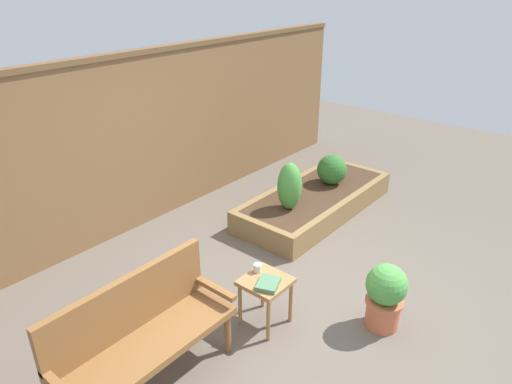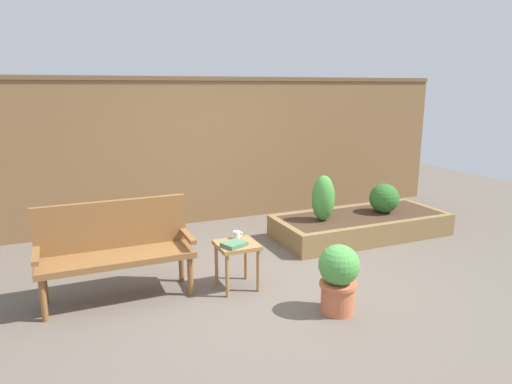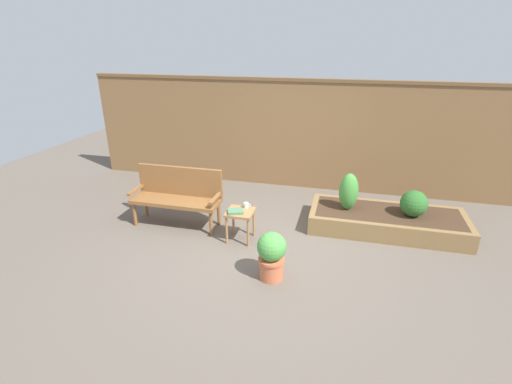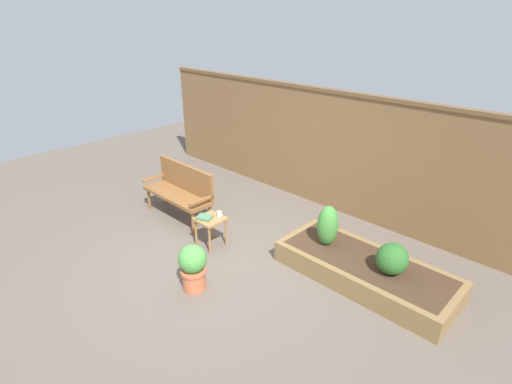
{
  "view_description": "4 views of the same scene",
  "coord_description": "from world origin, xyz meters",
  "px_view_note": "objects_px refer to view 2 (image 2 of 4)",
  "views": [
    {
      "loc": [
        -3.03,
        -1.98,
        2.98
      ],
      "look_at": [
        0.53,
        1.0,
        0.77
      ],
      "focal_mm": 32.91,
      "sensor_mm": 36.0,
      "label": 1
    },
    {
      "loc": [
        -1.89,
        -3.92,
        2.02
      ],
      "look_at": [
        0.11,
        0.72,
        0.85
      ],
      "focal_mm": 32.03,
      "sensor_mm": 36.0,
      "label": 2
    },
    {
      "loc": [
        1.11,
        -4.61,
        2.85
      ],
      "look_at": [
        -0.25,
        0.73,
        0.56
      ],
      "focal_mm": 26.11,
      "sensor_mm": 36.0,
      "label": 3
    },
    {
      "loc": [
        3.88,
        -3.19,
        3.33
      ],
      "look_at": [
        0.16,
        0.64,
        0.92
      ],
      "focal_mm": 27.9,
      "sensor_mm": 36.0,
      "label": 4
    }
  ],
  "objects_px": {
    "book_on_table": "(234,244)",
    "shrub_far_corner": "(384,198)",
    "cup_on_table": "(237,235)",
    "potted_boxwood": "(339,276)",
    "shrub_near_bench": "(323,198)",
    "side_table": "(237,251)",
    "garden_bench": "(115,243)"
  },
  "relations": [
    {
      "from": "side_table",
      "to": "cup_on_table",
      "type": "relative_size",
      "value": 4.44
    },
    {
      "from": "book_on_table",
      "to": "potted_boxwood",
      "type": "xyz_separation_m",
      "value": [
        0.71,
        -0.78,
        -0.15
      ]
    },
    {
      "from": "book_on_table",
      "to": "shrub_far_corner",
      "type": "bearing_deg",
      "value": -1.67
    },
    {
      "from": "side_table",
      "to": "potted_boxwood",
      "type": "bearing_deg",
      "value": -52.08
    },
    {
      "from": "shrub_far_corner",
      "to": "garden_bench",
      "type": "bearing_deg",
      "value": -171.2
    },
    {
      "from": "garden_bench",
      "to": "cup_on_table",
      "type": "bearing_deg",
      "value": -7.73
    },
    {
      "from": "cup_on_table",
      "to": "book_on_table",
      "type": "height_order",
      "value": "cup_on_table"
    },
    {
      "from": "side_table",
      "to": "book_on_table",
      "type": "relative_size",
      "value": 2.16
    },
    {
      "from": "potted_boxwood",
      "to": "shrub_near_bench",
      "type": "relative_size",
      "value": 1.07
    },
    {
      "from": "garden_bench",
      "to": "side_table",
      "type": "bearing_deg",
      "value": -14.72
    },
    {
      "from": "garden_bench",
      "to": "book_on_table",
      "type": "distance_m",
      "value": 1.15
    },
    {
      "from": "book_on_table",
      "to": "cup_on_table",
      "type": "bearing_deg",
      "value": 40.95
    },
    {
      "from": "side_table",
      "to": "shrub_far_corner",
      "type": "height_order",
      "value": "shrub_far_corner"
    },
    {
      "from": "book_on_table",
      "to": "potted_boxwood",
      "type": "height_order",
      "value": "potted_boxwood"
    },
    {
      "from": "potted_boxwood",
      "to": "side_table",
      "type": "bearing_deg",
      "value": 127.92
    },
    {
      "from": "potted_boxwood",
      "to": "shrub_near_bench",
      "type": "xyz_separation_m",
      "value": [
        0.88,
        1.71,
        0.25
      ]
    },
    {
      "from": "cup_on_table",
      "to": "shrub_far_corner",
      "type": "height_order",
      "value": "shrub_far_corner"
    },
    {
      "from": "book_on_table",
      "to": "shrub_far_corner",
      "type": "relative_size",
      "value": 0.55
    },
    {
      "from": "garden_bench",
      "to": "shrub_far_corner",
      "type": "xyz_separation_m",
      "value": [
        3.67,
        0.57,
        -0.04
      ]
    },
    {
      "from": "side_table",
      "to": "potted_boxwood",
      "type": "xyz_separation_m",
      "value": [
        0.66,
        -0.85,
        -0.05
      ]
    },
    {
      "from": "potted_boxwood",
      "to": "shrub_near_bench",
      "type": "height_order",
      "value": "shrub_near_bench"
    },
    {
      "from": "garden_bench",
      "to": "cup_on_table",
      "type": "relative_size",
      "value": 13.31
    },
    {
      "from": "side_table",
      "to": "potted_boxwood",
      "type": "relative_size",
      "value": 0.75
    },
    {
      "from": "side_table",
      "to": "shrub_near_bench",
      "type": "xyz_separation_m",
      "value": [
        1.54,
        0.87,
        0.2
      ]
    },
    {
      "from": "garden_bench",
      "to": "cup_on_table",
      "type": "distance_m",
      "value": 1.21
    },
    {
      "from": "garden_bench",
      "to": "potted_boxwood",
      "type": "relative_size",
      "value": 2.24
    },
    {
      "from": "cup_on_table",
      "to": "shrub_near_bench",
      "type": "bearing_deg",
      "value": 26.22
    },
    {
      "from": "book_on_table",
      "to": "shrub_far_corner",
      "type": "height_order",
      "value": "shrub_far_corner"
    },
    {
      "from": "side_table",
      "to": "shrub_near_bench",
      "type": "relative_size",
      "value": 0.8
    },
    {
      "from": "garden_bench",
      "to": "book_on_table",
      "type": "xyz_separation_m",
      "value": [
        1.09,
        -0.37,
        -0.04
      ]
    },
    {
      "from": "side_table",
      "to": "book_on_table",
      "type": "xyz_separation_m",
      "value": [
        -0.05,
        -0.07,
        0.1
      ]
    },
    {
      "from": "side_table",
      "to": "shrub_far_corner",
      "type": "distance_m",
      "value": 2.67
    }
  ]
}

